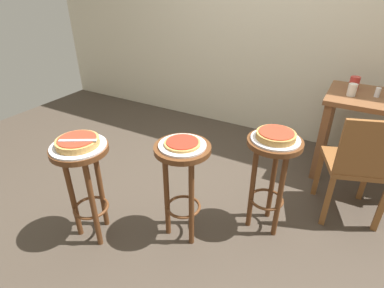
{
  "coord_description": "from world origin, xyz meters",
  "views": [
    {
      "loc": [
        0.85,
        -1.65,
        1.63
      ],
      "look_at": [
        -0.02,
        -0.1,
        0.64
      ],
      "focal_mm": 28.75,
      "sensor_mm": 36.0,
      "label": 1
    }
  ],
  "objects_px": {
    "pizza_foreground": "(78,142)",
    "cup_near_edge": "(352,90)",
    "wooden_chair": "(359,165)",
    "pizza_server_knife": "(78,141)",
    "stool_foreground": "(84,174)",
    "pizza_middle": "(182,143)",
    "serving_plate_middle": "(182,145)",
    "serving_plate_foreground": "(78,146)",
    "stool_leftside": "(271,166)",
    "dining_table": "(377,114)",
    "condiment_shaker": "(378,92)",
    "serving_plate_leftside": "(275,139)",
    "cup_far_edge": "(354,83)",
    "stool_middle": "(183,173)",
    "pizza_leftside": "(276,135)"
  },
  "relations": [
    {
      "from": "stool_middle",
      "to": "pizza_server_knife",
      "type": "height_order",
      "value": "pizza_server_knife"
    },
    {
      "from": "dining_table",
      "to": "pizza_server_knife",
      "type": "height_order",
      "value": "pizza_server_knife"
    },
    {
      "from": "pizza_foreground",
      "to": "pizza_server_knife",
      "type": "relative_size",
      "value": 1.17
    },
    {
      "from": "pizza_server_knife",
      "to": "pizza_foreground",
      "type": "bearing_deg",
      "value": 115.49
    },
    {
      "from": "dining_table",
      "to": "stool_middle",
      "type": "bearing_deg",
      "value": -126.09
    },
    {
      "from": "serving_plate_foreground",
      "to": "pizza_middle",
      "type": "distance_m",
      "value": 0.63
    },
    {
      "from": "dining_table",
      "to": "condiment_shaker",
      "type": "bearing_deg",
      "value": -171.16
    },
    {
      "from": "dining_table",
      "to": "wooden_chair",
      "type": "relative_size",
      "value": 0.96
    },
    {
      "from": "pizza_foreground",
      "to": "wooden_chair",
      "type": "bearing_deg",
      "value": 35.06
    },
    {
      "from": "serving_plate_foreground",
      "to": "pizza_foreground",
      "type": "xyz_separation_m",
      "value": [
        0.0,
        0.0,
        0.03
      ]
    },
    {
      "from": "stool_foreground",
      "to": "wooden_chair",
      "type": "relative_size",
      "value": 0.84
    },
    {
      "from": "pizza_leftside",
      "to": "stool_leftside",
      "type": "bearing_deg",
      "value": 0.0
    },
    {
      "from": "stool_foreground",
      "to": "serving_plate_middle",
      "type": "height_order",
      "value": "serving_plate_middle"
    },
    {
      "from": "cup_near_edge",
      "to": "condiment_shaker",
      "type": "relative_size",
      "value": 1.29
    },
    {
      "from": "wooden_chair",
      "to": "pizza_server_knife",
      "type": "bearing_deg",
      "value": -143.9
    },
    {
      "from": "stool_middle",
      "to": "serving_plate_leftside",
      "type": "relative_size",
      "value": 2.3
    },
    {
      "from": "pizza_foreground",
      "to": "condiment_shaker",
      "type": "xyz_separation_m",
      "value": [
        1.53,
        1.73,
        0.04
      ]
    },
    {
      "from": "serving_plate_foreground",
      "to": "cup_near_edge",
      "type": "height_order",
      "value": "cup_near_edge"
    },
    {
      "from": "stool_leftside",
      "to": "dining_table",
      "type": "height_order",
      "value": "dining_table"
    },
    {
      "from": "stool_leftside",
      "to": "pizza_leftside",
      "type": "relative_size",
      "value": 2.88
    },
    {
      "from": "condiment_shaker",
      "to": "wooden_chair",
      "type": "height_order",
      "value": "wooden_chair"
    },
    {
      "from": "pizza_foreground",
      "to": "pizza_middle",
      "type": "bearing_deg",
      "value": 30.34
    },
    {
      "from": "stool_middle",
      "to": "cup_far_edge",
      "type": "relative_size",
      "value": 6.55
    },
    {
      "from": "cup_near_edge",
      "to": "cup_far_edge",
      "type": "relative_size",
      "value": 0.91
    },
    {
      "from": "pizza_foreground",
      "to": "pizza_server_knife",
      "type": "height_order",
      "value": "pizza_server_knife"
    },
    {
      "from": "serving_plate_foreground",
      "to": "cup_far_edge",
      "type": "bearing_deg",
      "value": 53.83
    },
    {
      "from": "condiment_shaker",
      "to": "cup_far_edge",
      "type": "bearing_deg",
      "value": 147.41
    },
    {
      "from": "serving_plate_foreground",
      "to": "cup_far_edge",
      "type": "distance_m",
      "value": 2.29
    },
    {
      "from": "dining_table",
      "to": "condiment_shaker",
      "type": "height_order",
      "value": "condiment_shaker"
    },
    {
      "from": "pizza_middle",
      "to": "serving_plate_leftside",
      "type": "xyz_separation_m",
      "value": [
        0.47,
        0.36,
        -0.02
      ]
    },
    {
      "from": "dining_table",
      "to": "wooden_chair",
      "type": "distance_m",
      "value": 0.68
    },
    {
      "from": "condiment_shaker",
      "to": "wooden_chair",
      "type": "distance_m",
      "value": 0.74
    },
    {
      "from": "pizza_foreground",
      "to": "cup_near_edge",
      "type": "bearing_deg",
      "value": 50.84
    },
    {
      "from": "condiment_shaker",
      "to": "wooden_chair",
      "type": "relative_size",
      "value": 0.09
    },
    {
      "from": "stool_leftside",
      "to": "stool_middle",
      "type": "bearing_deg",
      "value": -142.97
    },
    {
      "from": "serving_plate_foreground",
      "to": "stool_middle",
      "type": "bearing_deg",
      "value": 30.34
    },
    {
      "from": "serving_plate_middle",
      "to": "cup_near_edge",
      "type": "distance_m",
      "value": 1.57
    },
    {
      "from": "pizza_middle",
      "to": "wooden_chair",
      "type": "bearing_deg",
      "value": 37.46
    },
    {
      "from": "stool_foreground",
      "to": "pizza_middle",
      "type": "height_order",
      "value": "pizza_middle"
    },
    {
      "from": "stool_foreground",
      "to": "cup_near_edge",
      "type": "bearing_deg",
      "value": 50.84
    },
    {
      "from": "pizza_middle",
      "to": "cup_near_edge",
      "type": "relative_size",
      "value": 2.24
    },
    {
      "from": "stool_foreground",
      "to": "serving_plate_leftside",
      "type": "relative_size",
      "value": 2.3
    },
    {
      "from": "serving_plate_middle",
      "to": "cup_near_edge",
      "type": "xyz_separation_m",
      "value": [
        0.81,
        1.34,
        0.08
      ]
    },
    {
      "from": "cup_near_edge",
      "to": "wooden_chair",
      "type": "height_order",
      "value": "cup_near_edge"
    },
    {
      "from": "serving_plate_leftside",
      "to": "condiment_shaker",
      "type": "distance_m",
      "value": 1.18
    },
    {
      "from": "condiment_shaker",
      "to": "stool_leftside",
      "type": "bearing_deg",
      "value": -116.27
    },
    {
      "from": "stool_leftside",
      "to": "serving_plate_leftside",
      "type": "height_order",
      "value": "serving_plate_leftside"
    },
    {
      "from": "serving_plate_foreground",
      "to": "pizza_leftside",
      "type": "xyz_separation_m",
      "value": [
        1.01,
        0.67,
        0.03
      ]
    },
    {
      "from": "stool_leftside",
      "to": "serving_plate_leftside",
      "type": "xyz_separation_m",
      "value": [
        -0.0,
        0.0,
        0.2
      ]
    },
    {
      "from": "serving_plate_leftside",
      "to": "pizza_server_knife",
      "type": "bearing_deg",
      "value": -144.84
    }
  ]
}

